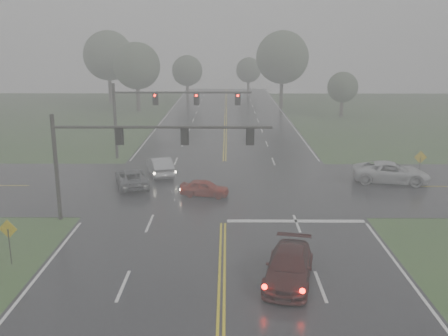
{
  "coord_description": "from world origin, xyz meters",
  "views": [
    {
      "loc": [
        0.24,
        -14.64,
        10.91
      ],
      "look_at": [
        0.04,
        16.0,
        3.0
      ],
      "focal_mm": 40.0,
      "sensor_mm": 36.0,
      "label": 1
    }
  ],
  "objects_px": {
    "sedan_maroon": "(288,281)",
    "sedan_red": "(205,196)",
    "car_grey": "(132,186)",
    "pickup_white": "(390,182)",
    "signal_gantry_far": "(157,106)",
    "signal_gantry_near": "(123,146)",
    "sedan_silver": "(160,175)"
  },
  "relations": [
    {
      "from": "sedan_red",
      "to": "signal_gantry_near",
      "type": "height_order",
      "value": "signal_gantry_near"
    },
    {
      "from": "sedan_silver",
      "to": "car_grey",
      "type": "relative_size",
      "value": 0.97
    },
    {
      "from": "sedan_red",
      "to": "pickup_white",
      "type": "xyz_separation_m",
      "value": [
        14.44,
        3.64,
        0.0
      ]
    },
    {
      "from": "pickup_white",
      "to": "signal_gantry_near",
      "type": "distance_m",
      "value": 21.4
    },
    {
      "from": "sedan_silver",
      "to": "pickup_white",
      "type": "relative_size",
      "value": 0.8
    },
    {
      "from": "car_grey",
      "to": "pickup_white",
      "type": "bearing_deg",
      "value": 166.63
    },
    {
      "from": "signal_gantry_far",
      "to": "signal_gantry_near",
      "type": "bearing_deg",
      "value": -89.32
    },
    {
      "from": "sedan_silver",
      "to": "signal_gantry_near",
      "type": "relative_size",
      "value": 0.35
    },
    {
      "from": "sedan_red",
      "to": "signal_gantry_far",
      "type": "height_order",
      "value": "signal_gantry_far"
    },
    {
      "from": "pickup_white",
      "to": "sedan_maroon",
      "type": "bearing_deg",
      "value": 157.64
    },
    {
      "from": "sedan_red",
      "to": "pickup_white",
      "type": "height_order",
      "value": "pickup_white"
    },
    {
      "from": "sedan_maroon",
      "to": "sedan_red",
      "type": "height_order",
      "value": "sedan_maroon"
    },
    {
      "from": "sedan_silver",
      "to": "car_grey",
      "type": "bearing_deg",
      "value": 44.8
    },
    {
      "from": "car_grey",
      "to": "signal_gantry_near",
      "type": "distance_m",
      "value": 8.66
    },
    {
      "from": "signal_gantry_near",
      "to": "sedan_red",
      "type": "bearing_deg",
      "value": 45.56
    },
    {
      "from": "sedan_silver",
      "to": "car_grey",
      "type": "height_order",
      "value": "sedan_silver"
    },
    {
      "from": "sedan_silver",
      "to": "signal_gantry_near",
      "type": "xyz_separation_m",
      "value": [
        -0.73,
        -10.49,
        4.69
      ]
    },
    {
      "from": "sedan_red",
      "to": "car_grey",
      "type": "bearing_deg",
      "value": 77.62
    },
    {
      "from": "sedan_red",
      "to": "signal_gantry_near",
      "type": "xyz_separation_m",
      "value": [
        -4.67,
        -4.76,
        4.69
      ]
    },
    {
      "from": "car_grey",
      "to": "signal_gantry_far",
      "type": "height_order",
      "value": "signal_gantry_far"
    },
    {
      "from": "car_grey",
      "to": "sedan_silver",
      "type": "bearing_deg",
      "value": -134.72
    },
    {
      "from": "sedan_red",
      "to": "signal_gantry_far",
      "type": "bearing_deg",
      "value": 33.35
    },
    {
      "from": "signal_gantry_far",
      "to": "pickup_white",
      "type": "bearing_deg",
      "value": -22.87
    },
    {
      "from": "pickup_white",
      "to": "sedan_silver",
      "type": "bearing_deg",
      "value": 92.13
    },
    {
      "from": "sedan_red",
      "to": "sedan_silver",
      "type": "height_order",
      "value": "sedan_silver"
    },
    {
      "from": "sedan_maroon",
      "to": "pickup_white",
      "type": "bearing_deg",
      "value": 71.65
    },
    {
      "from": "sedan_silver",
      "to": "sedan_red",
      "type": "bearing_deg",
      "value": 107.34
    },
    {
      "from": "signal_gantry_near",
      "to": "signal_gantry_far",
      "type": "height_order",
      "value": "signal_gantry_far"
    },
    {
      "from": "signal_gantry_near",
      "to": "car_grey",
      "type": "bearing_deg",
      "value": 97.98
    },
    {
      "from": "car_grey",
      "to": "pickup_white",
      "type": "distance_m",
      "value": 20.16
    },
    {
      "from": "car_grey",
      "to": "signal_gantry_far",
      "type": "distance_m",
      "value": 10.6
    },
    {
      "from": "sedan_red",
      "to": "car_grey",
      "type": "relative_size",
      "value": 0.72
    }
  ]
}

